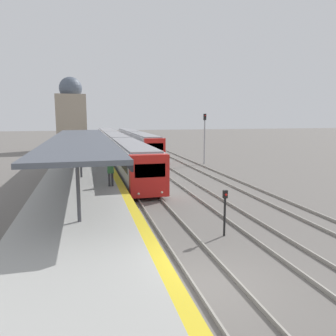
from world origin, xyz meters
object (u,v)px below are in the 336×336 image
at_px(person_on_platform, 111,172).
at_px(signal_post_near, 225,208).
at_px(signal_mast_far, 205,133).
at_px(train_near, 116,144).
at_px(train_far, 136,140).

distance_m(person_on_platform, signal_post_near, 9.11).
height_order(person_on_platform, signal_mast_far, signal_mast_far).
relative_size(signal_post_near, signal_mast_far, 0.38).
distance_m(train_near, signal_post_near, 30.12).
bearing_deg(person_on_platform, signal_mast_far, 49.85).
xyz_separation_m(train_near, signal_mast_far, (9.18, -8.43, 1.79)).
xyz_separation_m(person_on_platform, train_far, (6.18, 29.69, -0.17)).
distance_m(signal_post_near, signal_mast_far, 22.86).
bearing_deg(train_near, train_far, 63.22).
height_order(train_far, signal_post_near, train_far).
xyz_separation_m(train_near, train_far, (3.82, 7.58, -0.05)).
distance_m(person_on_platform, signal_mast_far, 17.98).
xyz_separation_m(signal_post_near, signal_mast_far, (7.10, 21.61, 2.21)).
relative_size(person_on_platform, train_far, 0.06).
bearing_deg(signal_mast_far, signal_post_near, -108.18).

